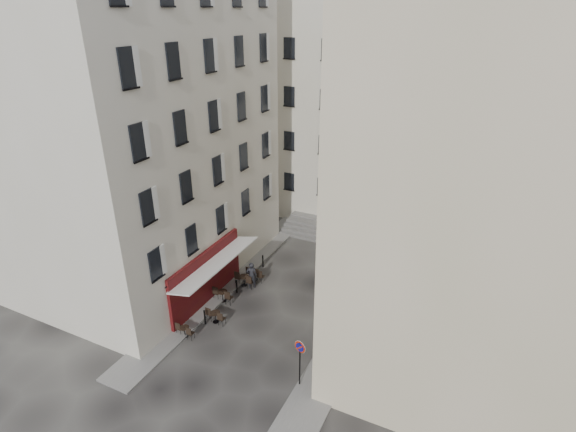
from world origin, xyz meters
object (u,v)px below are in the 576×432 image
Objects in this scene: bistro_table_a at (185,331)px; pedestrian at (252,275)px; no_parking_sign at (300,355)px; bistro_table_b at (216,316)px.

pedestrian reaches higher than bistro_table_a.
no_parking_sign is 1.45× the size of pedestrian.
bistro_table_b is at bearing 61.07° from pedestrian.
bistro_table_a is at bearing 53.35° from pedestrian.
no_parking_sign is 2.16× the size of bistro_table_b.
no_parking_sign reaches higher than bistro_table_b.
bistro_table_b is 4.08m from pedestrian.
no_parking_sign is at bearing -19.98° from bistro_table_b.
bistro_table_b is 0.67× the size of pedestrian.
pedestrian reaches higher than bistro_table_b.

